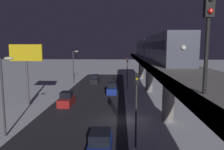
# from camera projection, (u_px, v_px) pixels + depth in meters

# --- Properties ---
(ground_plane) EXTENTS (240.00, 240.00, 0.00)m
(ground_plane) POSITION_uv_depth(u_px,v_px,m) (116.00, 120.00, 25.04)
(ground_plane) COLOR silver
(avenue_asphalt) EXTENTS (11.00, 82.42, 0.01)m
(avenue_asphalt) POSITION_uv_depth(u_px,v_px,m) (80.00, 119.00, 25.21)
(avenue_asphalt) COLOR #28282D
(avenue_asphalt) RESTS_ON ground_plane
(elevated_railway) EXTENTS (5.00, 82.42, 6.61)m
(elevated_railway) POSITION_uv_depth(u_px,v_px,m) (169.00, 72.00, 24.04)
(elevated_railway) COLOR gray
(elevated_railway) RESTS_ON ground_plane
(subway_train) EXTENTS (2.94, 36.87, 3.40)m
(subway_train) POSITION_uv_depth(u_px,v_px,m) (153.00, 48.00, 36.89)
(subway_train) COLOR #4C5160
(subway_train) RESTS_ON elevated_railway
(rail_signal) EXTENTS (0.36, 0.41, 4.00)m
(rail_signal) POSITION_uv_depth(u_px,v_px,m) (208.00, 27.00, 8.46)
(rail_signal) COLOR black
(rail_signal) RESTS_ON elevated_railway
(sedan_blue) EXTENTS (1.91, 4.40, 1.97)m
(sedan_blue) POSITION_uv_depth(u_px,v_px,m) (112.00, 89.00, 39.56)
(sedan_blue) COLOR navy
(sedan_blue) RESTS_ON ground_plane
(sedan_blue_2) EXTENTS (1.80, 4.36, 1.97)m
(sedan_blue_2) POSITION_uv_depth(u_px,v_px,m) (100.00, 146.00, 16.81)
(sedan_blue_2) COLOR navy
(sedan_blue_2) RESTS_ON ground_plane
(sedan_black) EXTENTS (1.80, 4.28, 1.97)m
(sedan_black) POSITION_uv_depth(u_px,v_px,m) (95.00, 80.00, 50.63)
(sedan_black) COLOR black
(sedan_black) RESTS_ON ground_plane
(sedan_red) EXTENTS (1.80, 4.05, 1.97)m
(sedan_red) POSITION_uv_depth(u_px,v_px,m) (67.00, 100.00, 31.40)
(sedan_red) COLOR #A51E1E
(sedan_red) RESTS_ON ground_plane
(traffic_light_near) EXTENTS (0.32, 0.44, 6.40)m
(traffic_light_near) POSITION_uv_depth(u_px,v_px,m) (136.00, 100.00, 17.66)
(traffic_light_near) COLOR #2D2D2D
(traffic_light_near) RESTS_ON ground_plane
(traffic_light_mid) EXTENTS (0.32, 0.44, 6.40)m
(traffic_light_mid) POSITION_uv_depth(u_px,v_px,m) (127.00, 69.00, 41.93)
(traffic_light_mid) COLOR #2D2D2D
(traffic_light_mid) RESTS_ON ground_plane
(commercial_billboard) EXTENTS (4.80, 0.36, 8.90)m
(commercial_billboard) POSITION_uv_depth(u_px,v_px,m) (26.00, 59.00, 30.87)
(commercial_billboard) COLOR #4C4C51
(commercial_billboard) RESTS_ON ground_plane
(street_lamp_near) EXTENTS (1.35, 0.44, 7.65)m
(street_lamp_near) POSITION_uv_depth(u_px,v_px,m) (5.00, 87.00, 19.88)
(street_lamp_near) COLOR #38383D
(street_lamp_near) RESTS_ON ground_plane
(street_lamp_far) EXTENTS (1.35, 0.44, 7.65)m
(street_lamp_far) POSITION_uv_depth(u_px,v_px,m) (74.00, 63.00, 49.59)
(street_lamp_far) COLOR #38383D
(street_lamp_far) RESTS_ON ground_plane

